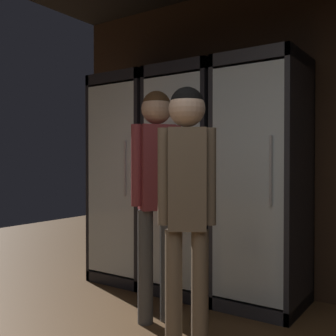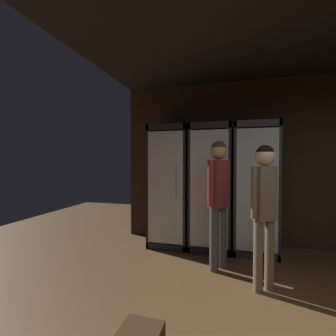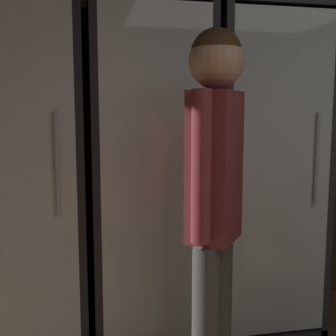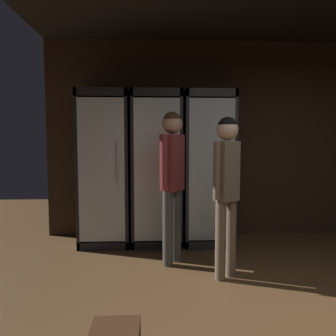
# 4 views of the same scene
# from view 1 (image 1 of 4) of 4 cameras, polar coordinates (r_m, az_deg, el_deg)

# --- Properties ---
(cooler_far_left) EXTENTS (0.65, 0.69, 2.02)m
(cooler_far_left) POSITION_cam_1_polar(r_m,az_deg,el_deg) (4.11, -4.61, -1.61)
(cooler_far_left) COLOR black
(cooler_far_left) RESTS_ON ground
(cooler_left) EXTENTS (0.65, 0.69, 2.02)m
(cooler_left) POSITION_cam_1_polar(r_m,az_deg,el_deg) (3.72, 3.60, -1.90)
(cooler_left) COLOR black
(cooler_left) RESTS_ON ground
(cooler_center) EXTENTS (0.65, 0.69, 2.02)m
(cooler_center) POSITION_cam_1_polar(r_m,az_deg,el_deg) (3.42, 13.50, -2.17)
(cooler_center) COLOR #2B2B30
(cooler_center) RESTS_ON ground
(shopper_near) EXTENTS (0.29, 0.24, 1.60)m
(shopper_near) POSITION_cam_1_polar(r_m,az_deg,el_deg) (2.33, 2.67, -3.16)
(shopper_near) COLOR #72604C
(shopper_near) RESTS_ON ground
(shopper_far) EXTENTS (0.28, 0.32, 1.69)m
(shopper_far) POSITION_cam_1_polar(r_m,az_deg,el_deg) (2.95, -1.63, -1.62)
(shopper_far) COLOR #4C4C4C
(shopper_far) RESTS_ON ground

